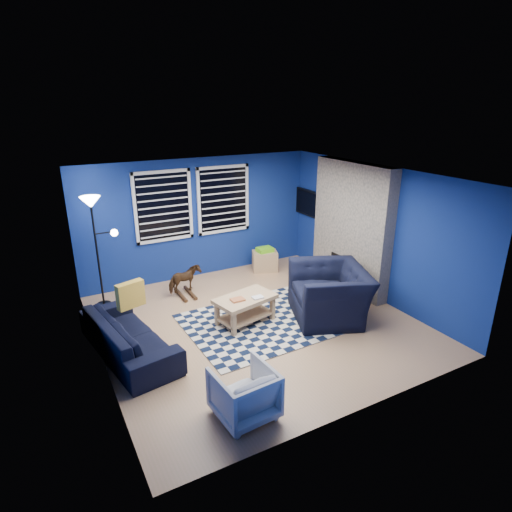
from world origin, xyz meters
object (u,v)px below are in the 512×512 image
(tv, at_px, (310,203))
(armchair_bent, at_px, (244,393))
(rocking_horse, at_px, (185,280))
(cabinet, at_px, (265,260))
(armchair_big, at_px, (330,293))
(floor_lamp, at_px, (94,218))
(sofa, at_px, (129,336))
(coffee_table, at_px, (245,304))

(tv, height_order, armchair_bent, tv)
(rocking_horse, xyz_separation_m, cabinet, (1.99, 0.39, -0.10))
(armchair_bent, height_order, cabinet, armchair_bent)
(tv, bearing_deg, armchair_big, -117.14)
(rocking_horse, height_order, floor_lamp, floor_lamp)
(sofa, height_order, rocking_horse, same)
(rocking_horse, distance_m, floor_lamp, 2.00)
(rocking_horse, bearing_deg, armchair_big, -148.68)
(rocking_horse, distance_m, cabinet, 2.03)
(tv, distance_m, rocking_horse, 3.33)
(armchair_bent, relative_size, floor_lamp, 0.34)
(armchair_big, xyz_separation_m, armchair_bent, (-2.44, -1.53, -0.13))
(armchair_big, distance_m, cabinet, 2.40)
(sofa, distance_m, floor_lamp, 2.31)
(cabinet, bearing_deg, rocking_horse, -147.58)
(armchair_big, bearing_deg, rocking_horse, -115.03)
(tv, relative_size, floor_lamp, 0.49)
(armchair_big, relative_size, rocking_horse, 2.19)
(armchair_big, xyz_separation_m, rocking_horse, (-1.91, 2.00, -0.11))
(coffee_table, bearing_deg, cabinet, 52.38)
(armchair_bent, relative_size, coffee_table, 0.63)
(floor_lamp, bearing_deg, tv, 0.43)
(sofa, relative_size, floor_lamp, 1.01)
(coffee_table, relative_size, cabinet, 1.76)
(sofa, bearing_deg, rocking_horse, -52.43)
(rocking_horse, bearing_deg, coffee_table, -173.19)
(sofa, relative_size, rocking_horse, 3.28)
(armchair_big, xyz_separation_m, cabinet, (0.08, 2.39, -0.21))
(armchair_bent, height_order, coffee_table, armchair_bent)
(armchair_bent, bearing_deg, rocking_horse, -102.72)
(rocking_horse, height_order, cabinet, rocking_horse)
(armchair_big, bearing_deg, armchair_bent, -36.62)
(tv, relative_size, cabinet, 1.60)
(cabinet, bearing_deg, armchair_bent, -101.37)
(armchair_bent, height_order, rocking_horse, armchair_bent)
(sofa, relative_size, cabinet, 3.28)
(coffee_table, bearing_deg, tv, 35.89)
(coffee_table, height_order, cabinet, cabinet)
(sofa, relative_size, armchair_big, 1.50)
(sofa, bearing_deg, armchair_big, -107.72)
(tv, relative_size, armchair_bent, 1.43)
(sofa, height_order, armchair_big, armchair_big)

